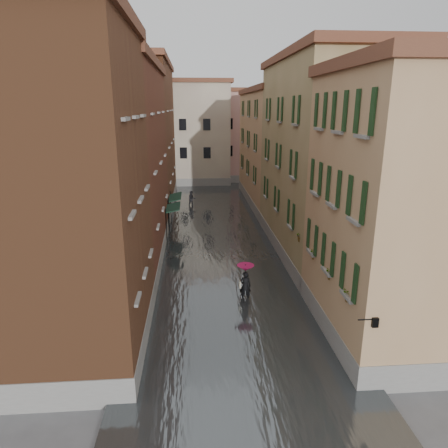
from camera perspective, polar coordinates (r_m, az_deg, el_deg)
name	(u,v)px	position (r m, az deg, el deg)	size (l,w,h in m)	color
ground	(232,317)	(20.62, 1.21, -13.09)	(120.00, 120.00, 0.00)	#545456
floodwater	(217,235)	(32.50, -1.02, -1.60)	(10.00, 60.00, 0.20)	#43484B
building_left_near	(63,203)	(17.08, -22.05, 2.84)	(6.00, 8.00, 13.00)	brown
building_left_mid	(115,168)	(27.63, -15.36, 7.72)	(6.00, 14.00, 12.50)	brown
building_left_far	(141,139)	(42.29, -11.72, 11.82)	(6.00, 16.00, 14.00)	brown
building_right_near	(400,214)	(18.66, 23.89, 1.33)	(6.00, 8.00, 11.50)	tan
building_right_mid	(322,162)	(28.49, 13.78, 8.59)	(6.00, 14.00, 13.00)	tan
building_right_far	(277,150)	(42.99, 7.55, 10.41)	(6.00, 16.00, 11.50)	tan
building_end_cream	(184,134)	(55.98, -5.77, 12.61)	(12.00, 9.00, 13.00)	beige
building_end_pink	(247,137)	(58.52, 3.33, 12.34)	(10.00, 9.00, 12.00)	tan
awning_near	(173,208)	(31.68, -7.34, 2.24)	(1.09, 2.79, 2.80)	black
awning_far	(175,198)	(35.29, -7.06, 3.72)	(1.09, 3.12, 2.80)	black
wall_lantern	(374,322)	(15.14, 20.64, -12.92)	(0.71, 0.22, 0.35)	black
window_planters	(323,255)	(19.17, 13.92, -4.37)	(0.59, 8.00, 0.84)	brown
pedestrian_main	(245,279)	(21.66, 3.06, -7.89)	(0.95, 0.95, 2.06)	black
pedestrian_far	(192,199)	(41.88, -4.63, 3.55)	(0.83, 0.65, 1.71)	black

